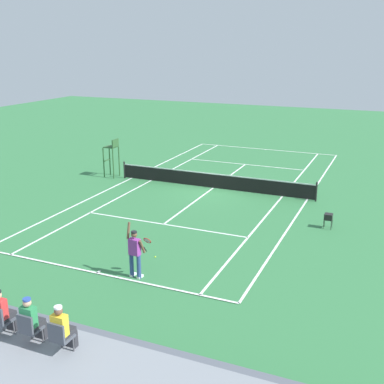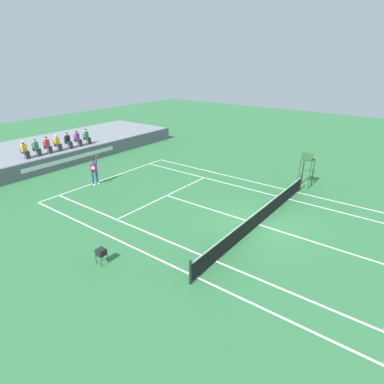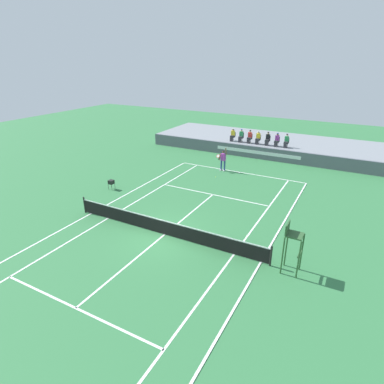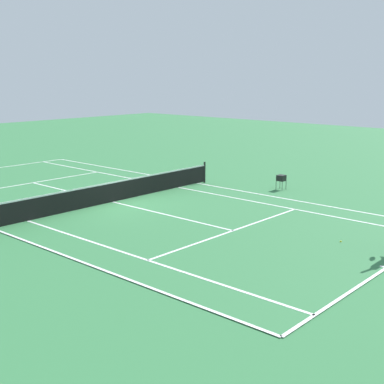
{
  "view_description": "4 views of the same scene",
  "coord_description": "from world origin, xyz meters",
  "views": [
    {
      "loc": [
        -9.63,
        25.35,
        8.11
      ],
      "look_at": [
        -0.44,
        4.07,
        1.0
      ],
      "focal_mm": 45.27,
      "sensor_mm": 36.0,
      "label": 1
    },
    {
      "loc": [
        -13.97,
        -6.13,
        8.11
      ],
      "look_at": [
        -0.44,
        4.07,
        1.0
      ],
      "focal_mm": 30.09,
      "sensor_mm": 36.0,
      "label": 2
    },
    {
      "loc": [
        8.68,
        -12.89,
        9.13
      ],
      "look_at": [
        -0.44,
        4.07,
        1.0
      ],
      "focal_mm": 30.03,
      "sensor_mm": 36.0,
      "label": 3
    },
    {
      "loc": [
        14.3,
        17.28,
        5.34
      ],
      "look_at": [
        -0.44,
        4.07,
        1.0
      ],
      "focal_mm": 49.73,
      "sensor_mm": 36.0,
      "label": 4
    }
  ],
  "objects": [
    {
      "name": "spectator_seated_0",
      "position": [
        -3.01,
        17.58,
        1.78
      ],
      "size": [
        0.44,
        0.6,
        1.26
      ],
      "color": "#474C56",
      "rests_on": "bleacher_platform"
    },
    {
      "name": "net",
      "position": [
        0.0,
        0.0,
        0.52
      ],
      "size": [
        11.98,
        0.1,
        1.07
      ],
      "color": "black",
      "rests_on": "ground"
    },
    {
      "name": "ball_hopper",
      "position": [
        -7.13,
        3.82,
        0.57
      ],
      "size": [
        0.36,
        0.36,
        0.7
      ],
      "color": "black",
      "rests_on": "ground"
    },
    {
      "name": "spectator_seated_3",
      "position": [
        -0.35,
        17.58,
        1.78
      ],
      "size": [
        0.44,
        0.6,
        1.26
      ],
      "color": "#474C56",
      "rests_on": "bleacher_platform"
    },
    {
      "name": "barrier_wall",
      "position": [
        0.0,
        16.55,
        0.59
      ],
      "size": [
        23.58,
        0.25,
        1.17
      ],
      "color": "#565B66",
      "rests_on": "ground"
    },
    {
      "name": "tennis_ball",
      "position": [
        -1.33,
        9.81,
        0.03
      ],
      "size": [
        0.07,
        0.07,
        0.07
      ],
      "primitive_type": "sphere",
      "color": "#D1E533",
      "rests_on": "ground"
    },
    {
      "name": "spectator_seated_5",
      "position": [
        1.52,
        17.58,
        1.78
      ],
      "size": [
        0.44,
        0.6,
        1.26
      ],
      "color": "#474C56",
      "rests_on": "bleacher_platform"
    },
    {
      "name": "umpire_chair",
      "position": [
        6.8,
        0.0,
        1.56
      ],
      "size": [
        0.77,
        0.77,
        2.44
      ],
      "color": "#2D562D",
      "rests_on": "ground"
    },
    {
      "name": "spectator_seated_6",
      "position": [
        2.42,
        17.58,
        1.78
      ],
      "size": [
        0.44,
        0.6,
        1.26
      ],
      "color": "#474C56",
      "rests_on": "bleacher_platform"
    },
    {
      "name": "bleacher_platform",
      "position": [
        0.0,
        20.42,
        0.59
      ],
      "size": [
        23.58,
        7.49,
        1.17
      ],
      "primitive_type": "cube",
      "color": "gray",
      "rests_on": "ground"
    },
    {
      "name": "spectator_seated_2",
      "position": [
        -1.21,
        17.58,
        1.78
      ],
      "size": [
        0.44,
        0.6,
        1.26
      ],
      "color": "#474C56",
      "rests_on": "bleacher_platform"
    },
    {
      "name": "ground_plane",
      "position": [
        0.0,
        0.0,
        0.0
      ],
      "size": [
        80.0,
        80.0,
        0.0
      ],
      "primitive_type": "plane",
      "color": "#337542"
    },
    {
      "name": "court",
      "position": [
        0.0,
        0.0,
        0.01
      ],
      "size": [
        11.08,
        23.88,
        0.03
      ],
      "color": "#337542",
      "rests_on": "ground"
    },
    {
      "name": "tennis_player",
      "position": [
        -1.49,
        11.61,
        0.99
      ],
      "size": [
        0.79,
        0.62,
        2.08
      ],
      "color": "navy",
      "rests_on": "ground"
    },
    {
      "name": "spectator_seated_1",
      "position": [
        -2.11,
        17.58,
        1.78
      ],
      "size": [
        0.44,
        0.6,
        1.26
      ],
      "color": "#474C56",
      "rests_on": "bleacher_platform"
    },
    {
      "name": "spectator_seated_4",
      "position": [
        0.61,
        17.58,
        1.78
      ],
      "size": [
        0.44,
        0.6,
        1.26
      ],
      "color": "#474C56",
      "rests_on": "bleacher_platform"
    }
  ]
}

